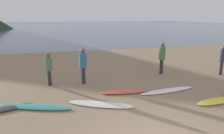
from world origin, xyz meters
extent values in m
cube|color=#8C7559|center=(0.00, 10.00, -0.10)|extent=(120.00, 120.00, 0.20)
cube|color=#475B6B|center=(0.00, 65.48, 0.00)|extent=(140.00, 100.00, 0.01)
ellipsoid|color=teal|center=(-3.18, 3.52, 0.04)|extent=(2.66, 1.44, 0.09)
ellipsoid|color=silver|center=(-0.87, 3.16, 0.03)|extent=(2.45, 1.62, 0.06)
ellipsoid|color=#D84C38|center=(0.44, 4.10, 0.05)|extent=(2.12, 0.66, 0.09)
ellipsoid|color=white|center=(2.28, 3.79, 0.03)|extent=(2.71, 0.74, 0.07)
ellipsoid|color=yellow|center=(3.54, 2.26, 0.04)|extent=(1.98, 0.77, 0.08)
cylinder|color=#2D2D38|center=(3.41, 6.47, 0.41)|extent=(0.20, 0.20, 0.83)
cylinder|color=#4C7A4C|center=(3.41, 6.47, 1.19)|extent=(0.36, 0.36, 0.72)
sphere|color=brown|center=(3.41, 6.47, 1.66)|extent=(0.23, 0.23, 0.23)
cylinder|color=#2D2D38|center=(-1.12, 5.87, 0.40)|extent=(0.19, 0.19, 0.80)
cylinder|color=teal|center=(-1.12, 5.87, 1.15)|extent=(0.35, 0.35, 0.70)
sphere|color=brown|center=(-1.12, 5.87, 1.62)|extent=(0.23, 0.23, 0.23)
cylinder|color=#2D2D38|center=(-2.71, 6.01, 0.36)|extent=(0.17, 0.17, 0.73)
cylinder|color=#4C7A4C|center=(-2.71, 6.01, 1.04)|extent=(0.32, 0.32, 0.63)
sphere|color=brown|center=(-2.71, 6.01, 1.46)|extent=(0.21, 0.21, 0.21)
cylinder|color=#2D2D38|center=(6.50, 5.37, 0.37)|extent=(0.18, 0.18, 0.75)
cylinder|color=#333842|center=(6.50, 5.37, 1.07)|extent=(0.32, 0.32, 0.65)
sphere|color=brown|center=(6.50, 5.37, 1.50)|extent=(0.21, 0.21, 0.21)
camera|label=1|loc=(-2.35, -3.87, 3.24)|focal=33.35mm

